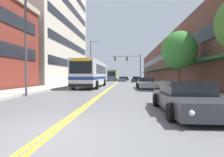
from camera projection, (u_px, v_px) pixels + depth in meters
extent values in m
plane|color=slate|center=(118.00, 82.00, 41.33)|extent=(240.00, 240.00, 0.00)
cube|color=#B2ADA5|center=(87.00, 82.00, 41.92)|extent=(3.79, 106.00, 0.18)
cube|color=#B2ADA5|center=(149.00, 82.00, 40.73)|extent=(3.79, 106.00, 0.18)
cube|color=yellow|center=(117.00, 82.00, 41.34)|extent=(0.14, 106.00, 0.01)
cube|color=yellow|center=(118.00, 82.00, 41.32)|extent=(0.14, 106.00, 0.01)
cube|color=beige|center=(45.00, 28.00, 37.71)|extent=(12.00, 25.45, 23.73)
cube|color=black|center=(72.00, 64.00, 37.35)|extent=(0.08, 23.42, 1.40)
cube|color=black|center=(72.00, 46.00, 37.29)|extent=(0.08, 23.42, 1.40)
cube|color=black|center=(72.00, 27.00, 37.22)|extent=(0.08, 23.42, 1.40)
cube|color=black|center=(72.00, 9.00, 37.16)|extent=(0.08, 23.42, 1.40)
cube|color=brown|center=(176.00, 63.00, 40.16)|extent=(8.00, 68.00, 8.78)
cube|color=#1E4C28|center=(156.00, 70.00, 40.55)|extent=(1.10, 61.20, 0.24)
cube|color=black|center=(159.00, 59.00, 40.47)|extent=(0.08, 61.20, 1.40)
cube|color=silver|center=(92.00, 73.00, 22.73)|extent=(2.54, 11.12, 2.93)
cube|color=navy|center=(92.00, 78.00, 22.74)|extent=(2.56, 11.14, 0.32)
cube|color=black|center=(92.00, 70.00, 23.28)|extent=(2.57, 8.67, 1.06)
cube|color=black|center=(81.00, 67.00, 17.17)|extent=(2.28, 0.04, 1.29)
cube|color=yellow|center=(80.00, 60.00, 17.14)|extent=(1.83, 0.06, 0.28)
cube|color=black|center=(81.00, 86.00, 17.18)|extent=(2.49, 0.08, 0.32)
cylinder|color=black|center=(73.00, 85.00, 19.09)|extent=(0.30, 1.00, 1.00)
cylinder|color=black|center=(97.00, 85.00, 18.88)|extent=(0.30, 1.00, 1.00)
cylinder|color=black|center=(87.00, 82.00, 25.91)|extent=(0.30, 1.00, 1.00)
cylinder|color=black|center=(104.00, 82.00, 25.70)|extent=(0.30, 1.00, 1.00)
cube|color=maroon|center=(96.00, 81.00, 36.03)|extent=(1.92, 4.44, 0.62)
cube|color=black|center=(96.00, 78.00, 36.20)|extent=(1.65, 1.96, 0.52)
cylinder|color=black|center=(90.00, 82.00, 34.74)|extent=(0.22, 0.63, 0.63)
cylinder|color=black|center=(99.00, 82.00, 34.58)|extent=(0.22, 0.63, 0.63)
cylinder|color=black|center=(92.00, 81.00, 37.48)|extent=(0.22, 0.63, 0.63)
cylinder|color=black|center=(101.00, 81.00, 37.33)|extent=(0.22, 0.63, 0.63)
sphere|color=silver|center=(90.00, 81.00, 33.85)|extent=(0.16, 0.16, 0.16)
sphere|color=silver|center=(97.00, 81.00, 33.74)|extent=(0.16, 0.16, 0.16)
cube|color=red|center=(94.00, 80.00, 38.31)|extent=(0.18, 0.04, 0.10)
cube|color=red|center=(101.00, 80.00, 38.20)|extent=(0.18, 0.04, 0.10)
cube|color=#38383D|center=(187.00, 101.00, 7.07)|extent=(1.93, 4.76, 0.57)
cube|color=black|center=(185.00, 87.00, 7.25)|extent=(1.66, 2.09, 0.54)
cylinder|color=black|center=(171.00, 112.00, 5.68)|extent=(0.22, 0.62, 0.62)
cylinder|color=black|center=(156.00, 100.00, 8.62)|extent=(0.22, 0.62, 0.62)
cylinder|color=black|center=(197.00, 100.00, 8.46)|extent=(0.22, 0.62, 0.62)
sphere|color=silver|center=(192.00, 113.00, 4.73)|extent=(0.16, 0.16, 0.16)
cube|color=red|center=(158.00, 94.00, 9.50)|extent=(0.18, 0.04, 0.10)
cube|color=red|center=(185.00, 95.00, 9.39)|extent=(0.18, 0.04, 0.10)
cube|color=#B7B7BC|center=(146.00, 84.00, 20.56)|extent=(1.90, 4.58, 0.63)
cube|color=black|center=(146.00, 79.00, 20.73)|extent=(1.64, 2.02, 0.49)
cylinder|color=black|center=(139.00, 86.00, 19.22)|extent=(0.22, 0.63, 0.63)
cylinder|color=black|center=(157.00, 86.00, 19.06)|extent=(0.22, 0.63, 0.63)
cylinder|color=black|center=(137.00, 85.00, 22.05)|extent=(0.22, 0.63, 0.63)
cylinder|color=black|center=(153.00, 85.00, 21.90)|extent=(0.22, 0.63, 0.63)
sphere|color=silver|center=(142.00, 85.00, 18.31)|extent=(0.16, 0.16, 0.16)
sphere|color=silver|center=(155.00, 85.00, 18.20)|extent=(0.16, 0.16, 0.16)
cube|color=red|center=(139.00, 83.00, 22.90)|extent=(0.18, 0.04, 0.10)
cube|color=red|center=(149.00, 83.00, 22.79)|extent=(0.18, 0.04, 0.10)
cube|color=#19234C|center=(136.00, 80.00, 40.70)|extent=(1.91, 4.13, 0.67)
cube|color=black|center=(136.00, 77.00, 40.86)|extent=(1.64, 1.82, 0.44)
cylinder|color=black|center=(132.00, 81.00, 39.51)|extent=(0.22, 0.68, 0.68)
cylinder|color=black|center=(141.00, 81.00, 39.35)|extent=(0.22, 0.68, 0.68)
cylinder|color=black|center=(132.00, 80.00, 42.06)|extent=(0.22, 0.68, 0.68)
cylinder|color=black|center=(140.00, 80.00, 41.91)|extent=(0.22, 0.68, 0.68)
sphere|color=silver|center=(134.00, 80.00, 38.68)|extent=(0.16, 0.16, 0.16)
sphere|color=silver|center=(140.00, 80.00, 38.57)|extent=(0.16, 0.16, 0.16)
cube|color=red|center=(133.00, 79.00, 42.83)|extent=(0.18, 0.04, 0.10)
cube|color=red|center=(139.00, 80.00, 42.72)|extent=(0.18, 0.04, 0.10)
cube|color=black|center=(125.00, 79.00, 57.38)|extent=(1.93, 4.34, 0.58)
cube|color=black|center=(125.00, 77.00, 57.54)|extent=(1.66, 1.91, 0.41)
cylinder|color=black|center=(122.00, 79.00, 56.12)|extent=(0.22, 0.65, 0.65)
cylinder|color=black|center=(128.00, 79.00, 55.96)|extent=(0.22, 0.65, 0.65)
cylinder|color=black|center=(122.00, 79.00, 58.80)|extent=(0.22, 0.65, 0.65)
cylinder|color=black|center=(128.00, 79.00, 58.64)|extent=(0.22, 0.65, 0.65)
sphere|color=silver|center=(123.00, 79.00, 55.24)|extent=(0.16, 0.16, 0.16)
sphere|color=silver|center=(127.00, 79.00, 55.14)|extent=(0.16, 0.16, 0.16)
cube|color=red|center=(123.00, 79.00, 59.61)|extent=(0.18, 0.04, 0.10)
cube|color=red|center=(127.00, 79.00, 59.49)|extent=(0.18, 0.04, 0.10)
cube|color=#475675|center=(122.00, 79.00, 45.89)|extent=(1.85, 4.70, 0.65)
cube|color=black|center=(122.00, 77.00, 46.07)|extent=(1.59, 2.07, 0.42)
cylinder|color=black|center=(119.00, 80.00, 44.52)|extent=(0.22, 0.65, 0.65)
cylinder|color=black|center=(126.00, 80.00, 44.37)|extent=(0.22, 0.65, 0.65)
cylinder|color=black|center=(119.00, 80.00, 47.43)|extent=(0.22, 0.65, 0.65)
cylinder|color=black|center=(126.00, 80.00, 47.27)|extent=(0.22, 0.65, 0.65)
sphere|color=silver|center=(120.00, 79.00, 43.58)|extent=(0.16, 0.16, 0.16)
sphere|color=silver|center=(125.00, 80.00, 43.48)|extent=(0.16, 0.16, 0.16)
cube|color=red|center=(120.00, 79.00, 48.30)|extent=(0.18, 0.04, 0.10)
cube|color=red|center=(125.00, 79.00, 48.19)|extent=(0.18, 0.04, 0.10)
cube|color=#475675|center=(112.00, 76.00, 47.99)|extent=(2.28, 2.22, 2.58)
cube|color=black|center=(111.00, 74.00, 46.86)|extent=(1.93, 0.04, 1.13)
cube|color=yellow|center=(113.00, 75.00, 51.67)|extent=(2.32, 5.17, 3.00)
cylinder|color=black|center=(108.00, 80.00, 48.11)|extent=(0.28, 0.84, 0.84)
cylinder|color=black|center=(116.00, 80.00, 47.92)|extent=(0.28, 0.84, 0.84)
cylinder|color=black|center=(109.00, 79.00, 53.34)|extent=(0.28, 0.84, 0.84)
cylinder|color=black|center=(117.00, 79.00, 53.15)|extent=(0.28, 0.84, 0.84)
cylinder|color=#47474C|center=(140.00, 68.00, 39.43)|extent=(0.18, 0.18, 6.28)
cylinder|color=#47474C|center=(126.00, 56.00, 39.65)|extent=(6.73, 0.11, 0.11)
cube|color=black|center=(127.00, 59.00, 39.64)|extent=(0.34, 0.26, 0.92)
sphere|color=red|center=(127.00, 58.00, 39.47)|extent=(0.18, 0.18, 0.18)
sphere|color=yellow|center=(127.00, 59.00, 39.48)|extent=(0.18, 0.18, 0.18)
sphere|color=green|center=(127.00, 60.00, 39.48)|extent=(0.18, 0.18, 0.18)
cylinder|color=black|center=(127.00, 57.00, 39.63)|extent=(0.02, 0.02, 0.14)
cube|color=black|center=(115.00, 59.00, 39.85)|extent=(0.34, 0.26, 0.92)
sphere|color=red|center=(115.00, 58.00, 39.69)|extent=(0.18, 0.18, 0.18)
sphere|color=yellow|center=(115.00, 59.00, 39.69)|extent=(0.18, 0.18, 0.18)
sphere|color=green|center=(115.00, 60.00, 39.70)|extent=(0.18, 0.18, 0.18)
cylinder|color=black|center=(115.00, 57.00, 39.85)|extent=(0.02, 0.02, 0.14)
cylinder|color=#47474C|center=(26.00, 39.00, 12.68)|extent=(0.16, 0.16, 8.36)
cylinder|color=#47474C|center=(91.00, 62.00, 35.86)|extent=(0.16, 0.16, 8.64)
cylinder|color=#47474C|center=(96.00, 42.00, 35.71)|extent=(2.13, 0.10, 0.10)
ellipsoid|color=#B2B2B7|center=(101.00, 42.00, 35.62)|extent=(0.56, 0.28, 0.20)
cylinder|color=brown|center=(179.00, 77.00, 17.15)|extent=(0.18, 0.18, 2.39)
ellipsoid|color=#387F33|center=(179.00, 50.00, 17.11)|extent=(3.38, 3.38, 3.72)
cylinder|color=#B7B7BC|center=(194.00, 92.00, 10.27)|extent=(0.25, 0.25, 0.70)
sphere|color=#B7B7BC|center=(194.00, 85.00, 10.26)|extent=(0.23, 0.23, 0.23)
cylinder|color=#B7B7BC|center=(191.00, 91.00, 10.28)|extent=(0.08, 0.11, 0.11)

